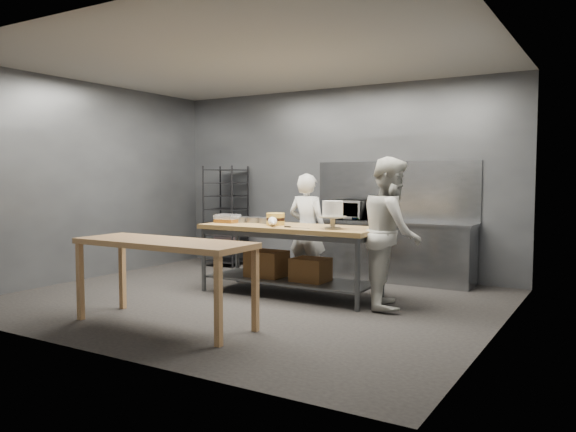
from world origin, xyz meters
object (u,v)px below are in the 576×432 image
(work_table, at_px, (288,252))
(chef_right, at_px, (391,232))
(chef_behind, at_px, (307,230))
(frosted_cake_stand, at_px, (333,211))
(speed_rack, at_px, (226,217))
(layer_cake, at_px, (276,219))
(near_counter, at_px, (164,248))
(microwave, at_px, (350,210))

(work_table, distance_m, chef_right, 1.46)
(chef_behind, bearing_deg, frosted_cake_stand, 134.77)
(speed_rack, bearing_deg, layer_cake, -38.25)
(frosted_cake_stand, relative_size, layer_cake, 1.44)
(chef_behind, distance_m, layer_cake, 0.77)
(frosted_cake_stand, distance_m, layer_cake, 0.91)
(near_counter, xyz_separation_m, speed_rack, (-1.91, 3.58, 0.04))
(near_counter, relative_size, chef_behind, 1.24)
(speed_rack, xyz_separation_m, layer_cake, (2.05, -1.62, 0.14))
(chef_right, bearing_deg, layer_cake, 70.42)
(near_counter, relative_size, speed_rack, 1.14)
(chef_behind, xyz_separation_m, microwave, (0.23, 0.95, 0.25))
(chef_behind, distance_m, chef_right, 1.68)
(chef_behind, distance_m, microwave, 1.01)
(frosted_cake_stand, bearing_deg, microwave, 108.28)
(layer_cake, bearing_deg, chef_right, 2.20)
(near_counter, bearing_deg, layer_cake, 85.78)
(near_counter, xyz_separation_m, chef_right, (1.74, 2.02, 0.08))
(work_table, xyz_separation_m, near_counter, (-0.32, -1.98, 0.24))
(near_counter, distance_m, microwave, 3.69)
(chef_right, height_order, microwave, chef_right)
(chef_behind, bearing_deg, work_table, 98.93)
(speed_rack, bearing_deg, chef_behind, -22.39)
(near_counter, height_order, microwave, microwave)
(microwave, relative_size, frosted_cake_stand, 1.57)
(chef_behind, xyz_separation_m, layer_cake, (-0.07, -0.74, 0.20))
(speed_rack, bearing_deg, microwave, 1.95)
(work_table, distance_m, frosted_cake_stand, 0.92)
(near_counter, distance_m, layer_cake, 1.97)
(speed_rack, bearing_deg, work_table, -35.56)
(chef_right, height_order, layer_cake, chef_right)
(chef_behind, distance_m, frosted_cake_stand, 1.23)
(layer_cake, bearing_deg, chef_behind, 84.76)
(microwave, bearing_deg, chef_behind, -103.68)
(microwave, bearing_deg, chef_right, -51.65)
(chef_behind, relative_size, chef_right, 0.89)
(chef_right, relative_size, frosted_cake_stand, 5.19)
(speed_rack, distance_m, microwave, 2.36)
(near_counter, bearing_deg, chef_behind, 85.50)
(speed_rack, relative_size, layer_cake, 7.28)
(speed_rack, height_order, microwave, speed_rack)
(speed_rack, xyz_separation_m, frosted_cake_stand, (2.95, -1.72, 0.28))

